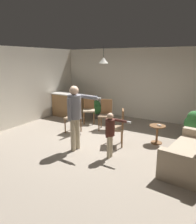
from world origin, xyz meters
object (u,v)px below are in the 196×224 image
at_px(potted_plant_corner, 96,108).
at_px(kitchen_counter, 68,105).
at_px(dining_chair_near_wall, 75,116).
at_px(spare_remote_on_table, 159,125).
at_px(side_table_by_couch, 157,132).
at_px(dining_chair_by_counter, 89,108).
at_px(person_adult, 75,111).
at_px(person_child, 110,130).
at_px(potted_plant_by_wall, 194,123).
at_px(dining_chair_centre_back, 118,126).
at_px(dining_chair_spare, 106,113).
at_px(couch_floral, 195,154).

bearing_deg(potted_plant_corner, kitchen_counter, -163.49).
distance_m(dining_chair_near_wall, spare_remote_on_table, 2.58).
relative_size(side_table_by_couch, dining_chair_by_counter, 0.52).
height_order(person_adult, person_child, person_adult).
relative_size(person_adult, potted_plant_by_wall, 2.02).
bearing_deg(person_adult, person_child, 97.61).
distance_m(dining_chair_by_counter, dining_chair_near_wall, 1.19).
bearing_deg(person_child, dining_chair_centre_back, -163.67).
xyz_separation_m(kitchen_counter, spare_remote_on_table, (3.99, -1.07, 0.06)).
height_order(dining_chair_near_wall, potted_plant_corner, dining_chair_near_wall).
bearing_deg(potted_plant_by_wall, side_table_by_couch, -129.65).
bearing_deg(person_child, dining_chair_spare, -144.43).
bearing_deg(dining_chair_by_counter, potted_plant_by_wall, 151.98).
distance_m(person_child, potted_plant_corner, 3.55).
relative_size(person_adult, dining_chair_near_wall, 1.66).
distance_m(person_adult, potted_plant_corner, 3.16).
distance_m(dining_chair_near_wall, potted_plant_corner, 1.86).
relative_size(dining_chair_by_counter, spare_remote_on_table, 7.69).
bearing_deg(couch_floral, potted_plant_by_wall, 14.64).
bearing_deg(dining_chair_centre_back, side_table_by_couch, -79.14).
distance_m(dining_chair_by_counter, potted_plant_corner, 0.68).
height_order(couch_floral, kitchen_counter, couch_floral).
bearing_deg(side_table_by_couch, person_adult, -138.35).
relative_size(couch_floral, dining_chair_centre_back, 1.88).
bearing_deg(dining_chair_spare, kitchen_counter, -35.90).
distance_m(side_table_by_couch, spare_remote_on_table, 0.22).
height_order(dining_chair_spare, potted_plant_by_wall, dining_chair_spare).
relative_size(side_table_by_couch, person_child, 0.47).
height_order(kitchen_counter, potted_plant_corner, kitchen_counter).
bearing_deg(potted_plant_corner, side_table_by_couch, -26.26).
bearing_deg(spare_remote_on_table, dining_chair_spare, 168.23).
height_order(side_table_by_couch, spare_remote_on_table, spare_remote_on_table).
bearing_deg(dining_chair_near_wall, kitchen_counter, 43.58).
xyz_separation_m(dining_chair_near_wall, dining_chair_centre_back, (1.62, -0.22, 0.00)).
relative_size(couch_floral, potted_plant_corner, 2.62).
bearing_deg(side_table_by_couch, dining_chair_spare, 168.39).
bearing_deg(spare_remote_on_table, potted_plant_by_wall, 52.59).
bearing_deg(dining_chair_spare, dining_chair_centre_back, 114.05).
height_order(kitchen_counter, spare_remote_on_table, kitchen_counter).
height_order(couch_floral, dining_chair_by_counter, same).
distance_m(kitchen_counter, dining_chair_near_wall, 2.08).
bearing_deg(side_table_by_couch, dining_chair_by_counter, 165.01).
relative_size(dining_chair_spare, spare_remote_on_table, 7.69).
relative_size(person_adult, dining_chair_by_counter, 1.66).
height_order(couch_floral, dining_chair_spare, same).
relative_size(couch_floral, dining_chair_by_counter, 1.88).
relative_size(potted_plant_by_wall, spare_remote_on_table, 6.35).
bearing_deg(spare_remote_on_table, couch_floral, -43.54).
relative_size(dining_chair_by_counter, dining_chair_spare, 1.00).
height_order(person_child, dining_chair_by_counter, person_child).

